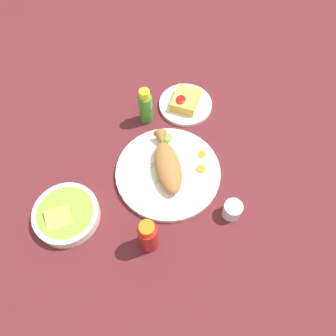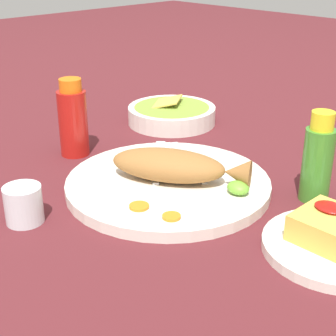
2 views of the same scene
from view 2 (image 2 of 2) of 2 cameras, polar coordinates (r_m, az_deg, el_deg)
ground_plane at (r=0.84m, az=-0.00°, el=-2.36°), size 4.00×4.00×0.00m
main_plate at (r=0.84m, az=-0.00°, el=-1.81°), size 0.33×0.33×0.02m
fried_fish at (r=0.82m, az=0.76°, el=0.23°), size 0.23×0.17×0.05m
fork_near at (r=0.91m, az=-1.02°, el=1.09°), size 0.14×0.14×0.00m
fork_far at (r=0.91m, az=1.92°, el=1.03°), size 0.17×0.10×0.00m
carrot_slice_near at (r=0.75m, az=-3.22°, el=-4.26°), size 0.03×0.03×0.00m
carrot_slice_mid at (r=0.72m, az=0.39°, el=-5.40°), size 0.03×0.03×0.00m
lime_wedge_main at (r=0.79m, az=7.78°, el=-2.19°), size 0.04×0.03×0.02m
hot_sauce_bottle_red at (r=0.97m, az=-10.49°, el=5.28°), size 0.05×0.05×0.15m
hot_sauce_bottle_green at (r=0.82m, az=16.25°, el=0.85°), size 0.05×0.05×0.14m
salt_cup at (r=0.77m, az=-15.69°, el=-4.14°), size 0.05×0.05×0.06m
side_plate_fries at (r=0.71m, az=18.00°, el=-8.33°), size 0.19×0.19×0.01m
guacamole_bowl at (r=1.14m, az=0.40°, el=6.04°), size 0.19×0.19×0.05m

